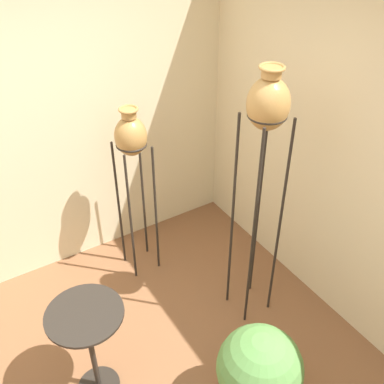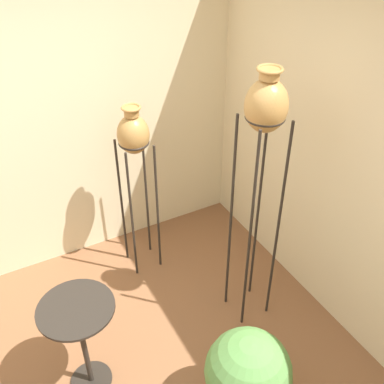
{
  "view_description": "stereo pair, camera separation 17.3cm",
  "coord_description": "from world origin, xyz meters",
  "px_view_note": "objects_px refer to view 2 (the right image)",
  "views": [
    {
      "loc": [
        -0.38,
        -1.31,
        2.88
      ],
      "look_at": [
        1.06,
        1.0,
        0.95
      ],
      "focal_mm": 42.0,
      "sensor_mm": 36.0,
      "label": 1
    },
    {
      "loc": [
        -0.23,
        -1.39,
        2.88
      ],
      "look_at": [
        1.06,
        1.0,
        0.95
      ],
      "focal_mm": 42.0,
      "sensor_mm": 36.0,
      "label": 2
    }
  ],
  "objects_px": {
    "side_table": "(80,330)",
    "potted_plant": "(248,375)",
    "vase_stand_medium": "(134,141)",
    "vase_stand_tall": "(265,118)"
  },
  "relations": [
    {
      "from": "vase_stand_tall",
      "to": "potted_plant",
      "type": "relative_size",
      "value": 2.82
    },
    {
      "from": "vase_stand_tall",
      "to": "potted_plant",
      "type": "height_order",
      "value": "vase_stand_tall"
    },
    {
      "from": "vase_stand_medium",
      "to": "potted_plant",
      "type": "height_order",
      "value": "vase_stand_medium"
    },
    {
      "from": "side_table",
      "to": "potted_plant",
      "type": "height_order",
      "value": "side_table"
    },
    {
      "from": "vase_stand_medium",
      "to": "side_table",
      "type": "relative_size",
      "value": 2.01
    },
    {
      "from": "vase_stand_tall",
      "to": "side_table",
      "type": "distance_m",
      "value": 1.74
    },
    {
      "from": "vase_stand_medium",
      "to": "potted_plant",
      "type": "bearing_deg",
      "value": -89.66
    },
    {
      "from": "side_table",
      "to": "potted_plant",
      "type": "distance_m",
      "value": 1.07
    },
    {
      "from": "vase_stand_medium",
      "to": "side_table",
      "type": "xyz_separation_m",
      "value": [
        -0.8,
        -0.92,
        -0.7
      ]
    },
    {
      "from": "vase_stand_tall",
      "to": "side_table",
      "type": "bearing_deg",
      "value": -178.22
    }
  ]
}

